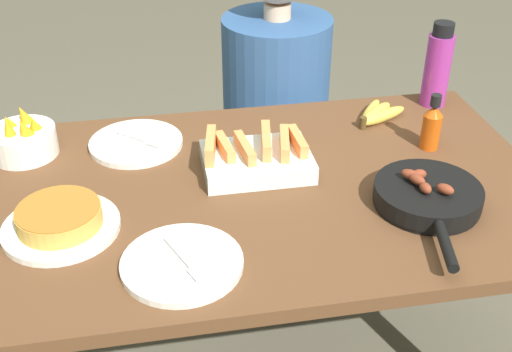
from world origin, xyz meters
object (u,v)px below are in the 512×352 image
Objects in this scene: empty_plate_far_left at (182,263)px; person_figure at (275,138)px; skillet at (428,196)px; empty_plate_near_front at (136,143)px; frittata_plate_center at (60,221)px; hot_sauce_bottle at (432,125)px; banana_bunch at (376,114)px; melon_tray at (256,158)px; fruit_bowl_mango at (23,140)px; water_bottle at (438,67)px.

empty_plate_far_left is 1.06m from person_figure.
skillet reaches higher than empty_plate_near_front.
person_figure reaches higher than frittata_plate_center.
skillet is 0.34× the size of person_figure.
hot_sauce_bottle is (0.96, 0.20, 0.04)m from frittata_plate_center.
empty_plate_far_left is at bearing -137.81° from banana_bunch.
melon_tray is 0.62m from fruit_bowl_mango.
fruit_bowl_mango is 1.20m from water_bottle.
frittata_plate_center is 1.67× the size of hot_sauce_bottle.
empty_plate_near_front is at bearing -177.56° from banana_bunch.
person_figure reaches higher than empty_plate_near_front.
melon_tray reaches higher than banana_bunch.
empty_plate_near_front is (-0.30, 0.18, -0.03)m from melon_tray.
skillet is 1.52× the size of frittata_plate_center.
melon_tray is 1.75× the size of hot_sauce_bottle.
fruit_bowl_mango is 0.15× the size of person_figure.
frittata_plate_center is 1.18m from water_bottle.
empty_plate_far_left is at bearing -142.54° from water_bottle.
skillet reaches higher than empty_plate_far_left.
water_bottle reaches higher than fruit_bowl_mango.
person_figure is (0.48, 0.42, -0.26)m from empty_plate_near_front.
water_bottle is (0.24, 0.52, 0.09)m from skillet.
empty_plate_near_front is 0.99× the size of empty_plate_far_left.
water_bottle is at bearing 23.01° from frittata_plate_center.
fruit_bowl_mango is at bearing 108.11° from frittata_plate_center.
water_bottle is (0.82, 0.63, 0.11)m from empty_plate_far_left.
banana_bunch is 0.83m from empty_plate_far_left.
empty_plate_near_front is (-0.67, 0.41, -0.02)m from skillet.
melon_tray is at bearing -106.59° from person_figure.
empty_plate_far_left is (0.08, -0.53, 0.00)m from empty_plate_near_front.
fruit_bowl_mango is 0.68× the size of water_bottle.
hot_sauce_bottle is 0.14× the size of person_figure.
banana_bunch is at bearing 1.33° from fruit_bowl_mango.
frittata_plate_center reaches higher than banana_bunch.
person_figure is at bearing 40.92° from empty_plate_near_front.
fruit_bowl_mango reaches higher than skillet.
melon_tray is 1.07× the size of empty_plate_far_left.
skillet is at bearing -114.63° from water_bottle.
person_figure is at bearing 73.41° from melon_tray.
empty_plate_near_front is at bearing -1.34° from fruit_bowl_mango.
hot_sauce_bottle is at bearing -8.36° from fruit_bowl_mango.
hot_sauce_bottle reaches higher than skillet.
banana_bunch is at bearing -160.79° from water_bottle.
empty_plate_far_left is 1.46× the size of fruit_bowl_mango.
fruit_bowl_mango is 0.92m from person_figure.
banana_bunch is 0.99m from fruit_bowl_mango.
person_figure is (0.77, 0.41, -0.30)m from fruit_bowl_mango.
person_figure is at bearing 67.17° from empty_plate_far_left.
hot_sauce_bottle is at bearing -115.18° from water_bottle.
hot_sauce_bottle is (0.70, 0.38, 0.06)m from empty_plate_far_left.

